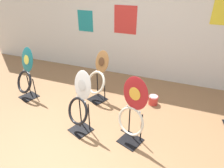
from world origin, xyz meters
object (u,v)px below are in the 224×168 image
Objects in this scene: toilet_seat_display_crimson_swirl at (133,112)px; toilet_seat_display_teal_sax at (26,76)px; toilet_seat_display_woodgrain at (98,79)px; paint_can at (153,100)px; toilet_seat_display_white_plain at (80,105)px.

toilet_seat_display_teal_sax is (-2.08, 0.41, -0.06)m from toilet_seat_display_crimson_swirl.
toilet_seat_display_teal_sax is at bearing 168.70° from toilet_seat_display_crimson_swirl.
toilet_seat_display_woodgrain is 1.04m from paint_can.
toilet_seat_display_white_plain is at bearing -82.60° from toilet_seat_display_woodgrain.
toilet_seat_display_crimson_swirl is 1.07m from paint_can.
paint_can is (2.19, 0.57, -0.34)m from toilet_seat_display_teal_sax.
toilet_seat_display_crimson_swirl reaches higher than paint_can.
toilet_seat_display_woodgrain is 5.38× the size of paint_can.
toilet_seat_display_teal_sax and toilet_seat_display_white_plain have the same top height.
paint_can is at bearing 14.66° from toilet_seat_display_teal_sax.
toilet_seat_display_woodgrain is 1.28m from toilet_seat_display_teal_sax.
toilet_seat_display_teal_sax is 5.54× the size of paint_can.
toilet_seat_display_woodgrain is 0.97× the size of toilet_seat_display_white_plain.
toilet_seat_display_white_plain reaches higher than paint_can.
toilet_seat_display_crimson_swirl reaches higher than toilet_seat_display_white_plain.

